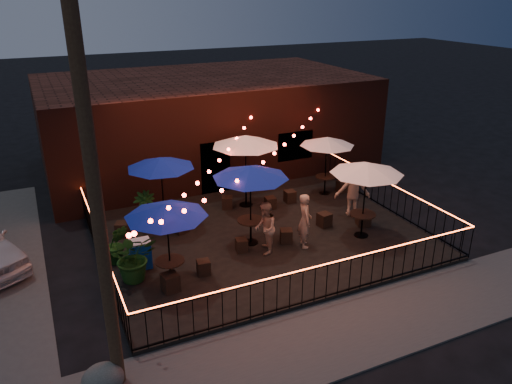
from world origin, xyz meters
TOP-DOWN VIEW (x-y plane):
  - ground at (0.00, 0.00)m, footprint 110.00×110.00m
  - patio at (0.00, 2.00)m, footprint 10.00×8.00m
  - sidewalk at (0.00, -3.25)m, footprint 18.00×2.50m
  - brick_building at (1.00, 9.99)m, footprint 14.00×8.00m
  - utility_pole at (-5.40, -2.60)m, footprint 0.26×0.26m
  - fence_front at (0.00, -2.00)m, footprint 10.00×0.04m
  - fence_left at (-5.00, 2.00)m, footprint 0.04×8.00m
  - fence_right at (5.00, 2.00)m, footprint 0.04×8.00m
  - festoon_lights at (-1.01, 1.70)m, footprint 10.02×8.72m
  - cafe_table_0 at (-3.45, 0.32)m, footprint 2.83×2.83m
  - cafe_table_1 at (-2.64, 3.92)m, footprint 2.64×2.64m
  - cafe_table_2 at (-0.51, 1.60)m, footprint 2.75×2.75m
  - cafe_table_3 at (0.55, 4.37)m, footprint 2.54×2.54m
  - cafe_table_4 at (2.95, 0.54)m, footprint 2.71×2.71m
  - cafe_table_5 at (3.80, 4.12)m, footprint 2.70×2.70m
  - bistro_chair_0 at (-3.54, 0.05)m, footprint 0.47×0.47m
  - bistro_chair_1 at (-2.47, 0.47)m, footprint 0.39×0.39m
  - bistro_chair_2 at (-4.08, 3.76)m, footprint 0.54×0.54m
  - bistro_chair_3 at (-2.31, 3.24)m, footprint 0.55×0.55m
  - bistro_chair_4 at (-0.99, 1.22)m, footprint 0.40×0.40m
  - bistro_chair_5 at (0.52, 1.16)m, footprint 0.48×0.48m
  - bistro_chair_6 at (-0.19, 4.40)m, footprint 0.49×0.49m
  - bistro_chair_7 at (1.23, 3.72)m, footprint 0.40×0.40m
  - bistro_chair_8 at (2.23, 1.65)m, footprint 0.44×0.44m
  - bistro_chair_9 at (3.48, 1.16)m, footprint 0.54×0.54m
  - bistro_chair_10 at (2.16, 3.94)m, footprint 0.40×0.40m
  - bistro_chair_11 at (4.51, 3.96)m, footprint 0.38×0.38m
  - patron_a at (0.91, 0.72)m, footprint 0.58×0.73m
  - patron_b at (-0.36, 0.86)m, footprint 0.89×0.97m
  - patron_c at (3.60, 2.04)m, footprint 1.43×1.17m
  - potted_shrub_a at (-4.27, 1.01)m, footprint 1.33×1.18m
  - potted_shrub_b at (-4.52, 2.11)m, footprint 0.72×0.60m
  - potted_shrub_c at (-3.26, 4.01)m, footprint 0.93×0.93m
  - cooler at (-4.00, 1.56)m, footprint 0.65×0.47m
  - boulder at (-5.73, -2.76)m, footprint 1.03×0.93m

SIDE VIEW (x-z plane):
  - ground at x=0.00m, z-range 0.00..0.00m
  - sidewalk at x=0.00m, z-range 0.00..0.05m
  - patio at x=0.00m, z-range 0.00..0.15m
  - boulder at x=-5.73m, z-range 0.00..0.68m
  - bistro_chair_4 at x=-0.99m, z-range 0.15..0.56m
  - bistro_chair_1 at x=-2.47m, z-range 0.15..0.56m
  - bistro_chair_7 at x=1.23m, z-range 0.15..0.58m
  - bistro_chair_5 at x=0.52m, z-range 0.15..0.58m
  - bistro_chair_11 at x=4.51m, z-range 0.15..0.59m
  - bistro_chair_10 at x=2.16m, z-range 0.15..0.60m
  - bistro_chair_6 at x=-0.19m, z-range 0.15..0.60m
  - bistro_chair_8 at x=2.23m, z-range 0.15..0.62m
  - bistro_chair_2 at x=-4.08m, z-range 0.15..0.63m
  - bistro_chair_0 at x=-3.54m, z-range 0.15..0.64m
  - bistro_chair_3 at x=-2.31m, z-range 0.15..0.65m
  - bistro_chair_9 at x=3.48m, z-range 0.15..0.66m
  - cooler at x=-4.00m, z-range 0.16..1.01m
  - fence_front at x=0.00m, z-range 0.14..1.18m
  - fence_left at x=-5.00m, z-range 0.14..1.18m
  - fence_right at x=5.00m, z-range 0.14..1.18m
  - potted_shrub_b at x=-4.52m, z-range 0.15..1.37m
  - potted_shrub_c at x=-3.26m, z-range 0.15..1.43m
  - potted_shrub_a at x=-4.27m, z-range 0.15..1.54m
  - patron_b at x=-0.36m, z-range 0.15..1.77m
  - patron_a at x=0.91m, z-range 0.15..1.89m
  - patron_c at x=3.60m, z-range 0.15..2.07m
  - brick_building at x=1.00m, z-range 0.00..4.00m
  - cafe_table_5 at x=3.80m, z-range 1.09..3.38m
  - cafe_table_0 at x=-3.45m, z-range 1.14..3.52m
  - cafe_table_1 at x=-2.64m, z-range 1.16..3.60m
  - cafe_table_4 at x=2.95m, z-range 1.19..3.70m
  - cafe_table_2 at x=-0.51m, z-range 1.21..3.78m
  - festoon_lights at x=-1.01m, z-range 1.86..3.18m
  - cafe_table_3 at x=0.55m, z-range 1.25..3.93m
  - utility_pole at x=-5.40m, z-range 0.00..8.00m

